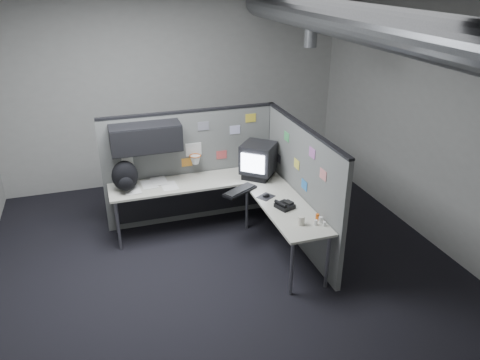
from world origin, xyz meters
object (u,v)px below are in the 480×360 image
object	(u,v)px
backpack	(125,177)
monitor	(258,160)
phone	(284,205)
keyboard	(240,191)
desk	(219,195)

from	to	relation	value
backpack	monitor	bearing A→B (deg)	18.23
phone	backpack	bearing A→B (deg)	138.07
backpack	keyboard	bearing A→B (deg)	1.85
desk	monitor	size ratio (longest dim) A/B	3.92
backpack	desk	bearing A→B (deg)	8.62
monitor	phone	size ratio (longest dim) A/B	2.37
monitor	backpack	xyz separation A→B (m)	(-1.77, 0.11, -0.05)
keyboard	backpack	size ratio (longest dim) A/B	1.25
desk	phone	world-z (taller)	phone
desk	monitor	world-z (taller)	monitor
monitor	keyboard	distance (m)	0.60
desk	keyboard	size ratio (longest dim) A/B	4.53
desk	phone	bearing A→B (deg)	-53.38
keyboard	phone	world-z (taller)	phone
keyboard	phone	xyz separation A→B (m)	(0.38, -0.57, 0.01)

